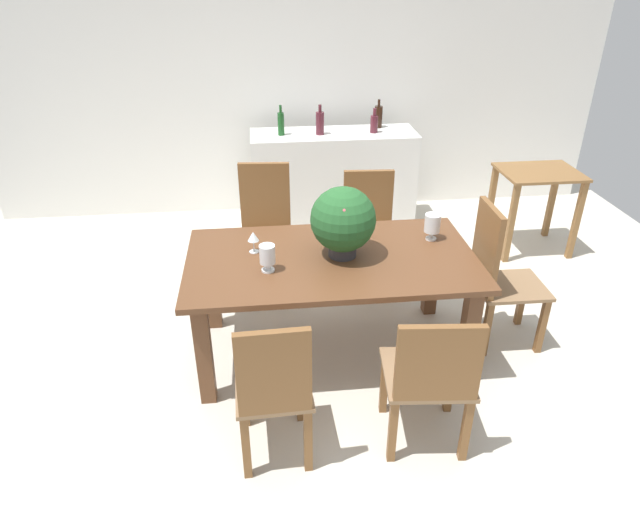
{
  "coord_description": "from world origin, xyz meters",
  "views": [
    {
      "loc": [
        -0.43,
        -3.23,
        2.49
      ],
      "look_at": [
        -0.06,
        0.07,
        0.7
      ],
      "focal_mm": 31.25,
      "sensor_mm": 36.0,
      "label": 1
    }
  ],
  "objects_px": {
    "wine_bottle_clear": "(281,123)",
    "chair_near_left": "(274,387)",
    "crystal_vase_left": "(432,224)",
    "wine_bottle_tall": "(378,116)",
    "dining_table": "(331,272)",
    "wine_glass": "(253,237)",
    "chair_far_right": "(369,224)",
    "chair_near_right": "(431,376)",
    "crystal_vase_center_near": "(267,256)",
    "kitchen_counter": "(333,180)",
    "wine_bottle_green": "(320,123)",
    "wine_bottle_dark": "(374,123)",
    "chair_far_left": "(265,224)",
    "side_table": "(536,190)",
    "flower_centerpiece": "(343,221)",
    "chair_foot_end": "(497,272)"
  },
  "relations": [
    {
      "from": "dining_table",
      "to": "wine_bottle_dark",
      "type": "bearing_deg",
      "value": 71.91
    },
    {
      "from": "wine_bottle_clear",
      "to": "chair_near_left",
      "type": "bearing_deg",
      "value": -93.87
    },
    {
      "from": "flower_centerpiece",
      "to": "wine_bottle_tall",
      "type": "distance_m",
      "value": 2.36
    },
    {
      "from": "crystal_vase_center_near",
      "to": "wine_bottle_tall",
      "type": "distance_m",
      "value": 2.69
    },
    {
      "from": "kitchen_counter",
      "to": "flower_centerpiece",
      "type": "bearing_deg",
      "value": -96.01
    },
    {
      "from": "crystal_vase_left",
      "to": "side_table",
      "type": "bearing_deg",
      "value": 41.19
    },
    {
      "from": "chair_near_left",
      "to": "wine_bottle_green",
      "type": "relative_size",
      "value": 3.36
    },
    {
      "from": "flower_centerpiece",
      "to": "crystal_vase_center_near",
      "type": "relative_size",
      "value": 2.66
    },
    {
      "from": "chair_far_right",
      "to": "flower_centerpiece",
      "type": "bearing_deg",
      "value": -107.39
    },
    {
      "from": "flower_centerpiece",
      "to": "wine_bottle_tall",
      "type": "height_order",
      "value": "wine_bottle_tall"
    },
    {
      "from": "chair_far_right",
      "to": "chair_near_right",
      "type": "distance_m",
      "value": 1.88
    },
    {
      "from": "crystal_vase_left",
      "to": "side_table",
      "type": "relative_size",
      "value": 0.24
    },
    {
      "from": "flower_centerpiece",
      "to": "wine_glass",
      "type": "relative_size",
      "value": 3.18
    },
    {
      "from": "crystal_vase_left",
      "to": "wine_bottle_green",
      "type": "relative_size",
      "value": 0.66
    },
    {
      "from": "chair_far_right",
      "to": "kitchen_counter",
      "type": "distance_m",
      "value": 1.2
    },
    {
      "from": "chair_far_left",
      "to": "crystal_vase_left",
      "type": "xyz_separation_m",
      "value": [
        1.13,
        -0.77,
        0.3
      ]
    },
    {
      "from": "kitchen_counter",
      "to": "chair_far_right",
      "type": "bearing_deg",
      "value": -83.43
    },
    {
      "from": "kitchen_counter",
      "to": "wine_bottle_green",
      "type": "bearing_deg",
      "value": -165.18
    },
    {
      "from": "flower_centerpiece",
      "to": "kitchen_counter",
      "type": "relative_size",
      "value": 0.29
    },
    {
      "from": "chair_foot_end",
      "to": "wine_bottle_dark",
      "type": "xyz_separation_m",
      "value": [
        -0.47,
        2.09,
        0.49
      ]
    },
    {
      "from": "chair_foot_end",
      "to": "wine_bottle_tall",
      "type": "distance_m",
      "value": 2.36
    },
    {
      "from": "crystal_vase_center_near",
      "to": "kitchen_counter",
      "type": "relative_size",
      "value": 0.11
    },
    {
      "from": "dining_table",
      "to": "chair_far_left",
      "type": "xyz_separation_m",
      "value": [
        -0.42,
        0.95,
        -0.07
      ]
    },
    {
      "from": "chair_far_left",
      "to": "chair_far_right",
      "type": "bearing_deg",
      "value": 3.92
    },
    {
      "from": "chair_far_left",
      "to": "crystal_vase_center_near",
      "type": "height_order",
      "value": "chair_far_left"
    },
    {
      "from": "flower_centerpiece",
      "to": "wine_bottle_clear",
      "type": "height_order",
      "value": "wine_bottle_clear"
    },
    {
      "from": "crystal_vase_center_near",
      "to": "chair_far_left",
      "type": "bearing_deg",
      "value": 89.93
    },
    {
      "from": "chair_near_right",
      "to": "side_table",
      "type": "bearing_deg",
      "value": -120.47
    },
    {
      "from": "crystal_vase_center_near",
      "to": "kitchen_counter",
      "type": "bearing_deg",
      "value": 72.5
    },
    {
      "from": "flower_centerpiece",
      "to": "wine_bottle_tall",
      "type": "xyz_separation_m",
      "value": [
        0.69,
        2.26,
        0.07
      ]
    },
    {
      "from": "kitchen_counter",
      "to": "wine_bottle_dark",
      "type": "xyz_separation_m",
      "value": [
        0.39,
        -0.03,
        0.58
      ]
    },
    {
      "from": "dining_table",
      "to": "chair_foot_end",
      "type": "height_order",
      "value": "chair_foot_end"
    },
    {
      "from": "chair_far_right",
      "to": "wine_glass",
      "type": "bearing_deg",
      "value": -135.21
    },
    {
      "from": "kitchen_counter",
      "to": "wine_bottle_green",
      "type": "xyz_separation_m",
      "value": [
        -0.14,
        -0.04,
        0.6
      ]
    },
    {
      "from": "chair_near_right",
      "to": "wine_bottle_tall",
      "type": "relative_size",
      "value": 3.3
    },
    {
      "from": "chair_far_right",
      "to": "chair_near_right",
      "type": "relative_size",
      "value": 1.05
    },
    {
      "from": "wine_bottle_green",
      "to": "side_table",
      "type": "xyz_separation_m",
      "value": [
        1.92,
        -0.72,
        -0.49
      ]
    },
    {
      "from": "crystal_vase_left",
      "to": "crystal_vase_center_near",
      "type": "height_order",
      "value": "crystal_vase_left"
    },
    {
      "from": "chair_far_right",
      "to": "wine_bottle_clear",
      "type": "distance_m",
      "value": 1.45
    },
    {
      "from": "dining_table",
      "to": "wine_glass",
      "type": "relative_size",
      "value": 12.78
    },
    {
      "from": "chair_far_right",
      "to": "wine_bottle_dark",
      "type": "height_order",
      "value": "wine_bottle_dark"
    },
    {
      "from": "chair_near_right",
      "to": "crystal_vase_center_near",
      "type": "xyz_separation_m",
      "value": [
        -0.83,
        0.8,
        0.35
      ]
    },
    {
      "from": "chair_far_left",
      "to": "wine_bottle_dark",
      "type": "bearing_deg",
      "value": 50.89
    },
    {
      "from": "crystal_vase_center_near",
      "to": "wine_bottle_dark",
      "type": "xyz_separation_m",
      "value": [
        1.1,
        2.23,
        0.2
      ]
    },
    {
      "from": "crystal_vase_left",
      "to": "wine_bottle_clear",
      "type": "distance_m",
      "value": 2.15
    },
    {
      "from": "wine_bottle_dark",
      "to": "side_table",
      "type": "height_order",
      "value": "wine_bottle_dark"
    },
    {
      "from": "crystal_vase_left",
      "to": "wine_bottle_tall",
      "type": "bearing_deg",
      "value": 88.81
    },
    {
      "from": "kitchen_counter",
      "to": "chair_near_left",
      "type": "bearing_deg",
      "value": -103.17
    },
    {
      "from": "wine_bottle_tall",
      "to": "side_table",
      "type": "distance_m",
      "value": 1.67
    },
    {
      "from": "chair_near_left",
      "to": "wine_bottle_dark",
      "type": "bearing_deg",
      "value": -111.9
    }
  ]
}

